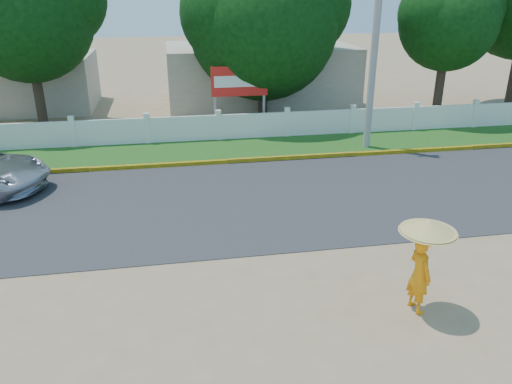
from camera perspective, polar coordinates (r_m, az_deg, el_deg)
The scene contains 11 objects.
ground at distance 11.58m, azimuth 1.75°, elevation -9.72°, with size 120.00×120.00×0.00m, color #9E8460.
road at distance 15.50m, azimuth -1.61°, elevation -0.92°, with size 60.00×7.00×0.02m, color #38383A.
grass_verge at distance 20.39m, azimuth -3.81°, elevation 4.87°, with size 60.00×3.50×0.03m, color #2D601E.
curb at distance 18.76m, azimuth -3.22°, elevation 3.52°, with size 40.00×0.18×0.16m, color yellow.
fence at distance 21.62m, azimuth -4.28°, elevation 7.37°, with size 40.00×0.10×1.10m, color silver.
building_near at distance 28.41m, azimuth 0.35°, elevation 13.23°, with size 10.00×6.00×3.20m, color #B7AD99.
building_far at distance 30.05m, azimuth -25.75°, elevation 11.19°, with size 8.00×5.00×2.80m, color #B7AD99.
utility_pole at distance 20.41m, azimuth 13.35°, elevation 15.30°, with size 0.28×0.28×7.64m, color gray.
monk_with_parasol at distance 10.39m, azimuth 18.62°, elevation -6.53°, with size 1.13×1.13×2.05m.
billboard at distance 22.46m, azimuth -1.90°, elevation 12.15°, with size 2.50×0.13×2.95m.
tree_row at distance 24.85m, azimuth 4.91°, elevation 19.92°, with size 37.30×7.27×9.71m.
Camera 1 is at (-2.05, -9.58, 6.17)m, focal length 35.00 mm.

